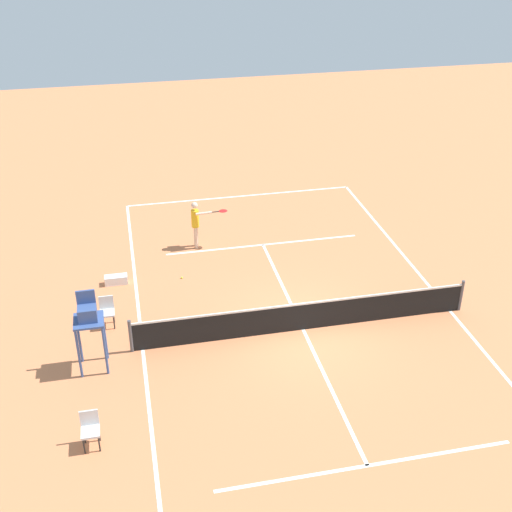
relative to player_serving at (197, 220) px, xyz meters
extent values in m
plane|color=#D37A4C|center=(-2.41, 5.90, -1.09)|extent=(60.00, 60.00, 0.00)
cube|color=white|center=(-2.41, -4.18, -1.09)|extent=(9.65, 0.10, 0.01)
cube|color=white|center=(-7.23, 5.90, -1.09)|extent=(0.10, 20.16, 0.01)
cube|color=white|center=(2.41, 5.90, -1.09)|extent=(0.10, 20.16, 0.01)
cube|color=white|center=(-2.41, 0.36, -1.09)|extent=(7.24, 0.10, 0.01)
cube|color=white|center=(-2.41, 11.45, -1.09)|extent=(7.24, 0.10, 0.01)
cube|color=white|center=(-2.41, 5.90, -1.09)|extent=(0.10, 11.09, 0.01)
cylinder|color=#4C4C51|center=(-7.53, 5.90, -0.56)|extent=(0.10, 0.10, 1.07)
cylinder|color=#4C4C51|center=(2.71, 5.90, -0.56)|extent=(0.10, 0.10, 1.07)
cube|color=black|center=(-2.41, 5.90, -0.64)|extent=(10.25, 0.03, 0.91)
cube|color=white|center=(-2.41, 5.90, -0.16)|extent=(10.25, 0.04, 0.06)
cylinder|color=beige|center=(0.06, -0.10, -0.67)|extent=(0.12, 0.12, 0.85)
cylinder|color=beige|center=(0.04, 0.10, -0.67)|extent=(0.12, 0.12, 0.85)
cylinder|color=yellow|center=(0.05, 0.00, 0.09)|extent=(0.28, 0.28, 0.66)
sphere|color=beige|center=(0.05, 0.00, 0.61)|extent=(0.24, 0.24, 0.24)
cylinder|color=beige|center=(0.06, -0.19, 0.12)|extent=(0.09, 0.09, 0.59)
cylinder|color=beige|center=(-0.25, 0.16, 0.34)|extent=(0.59, 0.13, 0.09)
cylinder|color=black|center=(-0.68, 0.14, 0.34)|extent=(0.26, 0.05, 0.04)
ellipsoid|color=red|center=(-0.97, 0.12, 0.34)|extent=(0.34, 0.30, 0.04)
sphere|color=#CCE033|center=(0.84, 2.15, -1.06)|extent=(0.07, 0.07, 0.07)
cylinder|color=#38518C|center=(3.41, 6.78, -0.32)|extent=(0.07, 0.07, 1.55)
cylinder|color=#38518C|center=(4.11, 6.78, -0.32)|extent=(0.07, 0.07, 1.55)
cylinder|color=#38518C|center=(3.41, 6.08, -0.32)|extent=(0.07, 0.07, 1.55)
cylinder|color=#38518C|center=(4.11, 6.08, -0.32)|extent=(0.07, 0.07, 1.55)
cube|color=#38518C|center=(3.76, 6.43, 0.49)|extent=(0.80, 0.80, 0.06)
cube|color=#38518C|center=(3.76, 6.43, 0.72)|extent=(0.50, 0.44, 0.40)
cube|color=#38518C|center=(3.76, 6.23, 1.07)|extent=(0.50, 0.06, 0.50)
cylinder|color=#262626|center=(3.66, 9.67, -0.87)|extent=(0.04, 0.04, 0.45)
cylinder|color=#262626|center=(4.01, 9.67, -0.87)|extent=(0.04, 0.04, 0.45)
cylinder|color=#262626|center=(3.66, 9.32, -0.87)|extent=(0.04, 0.04, 0.45)
cylinder|color=#262626|center=(4.01, 9.32, -0.87)|extent=(0.04, 0.04, 0.45)
cube|color=silver|center=(3.84, 9.50, -0.61)|extent=(0.44, 0.44, 0.06)
cube|color=silver|center=(3.84, 9.28, -0.36)|extent=(0.44, 0.04, 0.44)
cylinder|color=#262626|center=(3.18, 4.66, -0.87)|extent=(0.04, 0.04, 0.45)
cylinder|color=#262626|center=(3.53, 4.66, -0.87)|extent=(0.04, 0.04, 0.45)
cylinder|color=#262626|center=(3.18, 4.31, -0.87)|extent=(0.04, 0.04, 0.45)
cylinder|color=#262626|center=(3.53, 4.31, -0.87)|extent=(0.04, 0.04, 0.45)
cube|color=silver|center=(3.35, 4.49, -0.61)|extent=(0.44, 0.44, 0.06)
cube|color=silver|center=(3.35, 4.27, -0.36)|extent=(0.44, 0.04, 0.44)
cube|color=white|center=(3.04, 2.02, -0.94)|extent=(0.76, 0.32, 0.30)
camera|label=1|loc=(2.46, 21.77, 10.72)|focal=46.77mm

